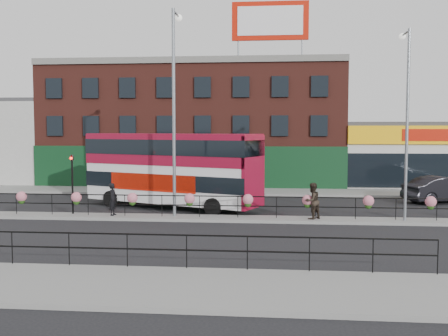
# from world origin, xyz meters

# --- Properties ---
(ground) EXTENTS (120.00, 120.00, 0.00)m
(ground) POSITION_xyz_m (0.00, 0.00, 0.00)
(ground) COLOR black
(ground) RESTS_ON ground
(south_pavement) EXTENTS (60.00, 4.00, 0.15)m
(south_pavement) POSITION_xyz_m (0.00, -12.00, 0.07)
(south_pavement) COLOR gray
(south_pavement) RESTS_ON ground
(north_pavement) EXTENTS (60.00, 4.00, 0.15)m
(north_pavement) POSITION_xyz_m (0.00, 12.00, 0.07)
(north_pavement) COLOR gray
(north_pavement) RESTS_ON ground
(median) EXTENTS (60.00, 1.60, 0.15)m
(median) POSITION_xyz_m (0.00, 0.00, 0.07)
(median) COLOR gray
(median) RESTS_ON ground
(yellow_line_inner) EXTENTS (60.00, 0.10, 0.01)m
(yellow_line_inner) POSITION_xyz_m (0.00, -9.70, 0.01)
(yellow_line_inner) COLOR gold
(yellow_line_inner) RESTS_ON ground
(yellow_line_outer) EXTENTS (60.00, 0.10, 0.01)m
(yellow_line_outer) POSITION_xyz_m (0.00, -9.88, 0.01)
(yellow_line_outer) COLOR gold
(yellow_line_outer) RESTS_ON ground
(brick_building) EXTENTS (25.00, 12.21, 10.30)m
(brick_building) POSITION_xyz_m (-4.00, 19.96, 5.13)
(brick_building) COLOR maroon
(brick_building) RESTS_ON ground
(supermarket) EXTENTS (15.00, 12.25, 5.30)m
(supermarket) POSITION_xyz_m (16.00, 19.90, 2.65)
(supermarket) COLOR silver
(supermarket) RESTS_ON ground
(billboard) EXTENTS (6.00, 0.29, 4.40)m
(billboard) POSITION_xyz_m (2.50, 14.99, 13.18)
(billboard) COLOR #B71605
(billboard) RESTS_ON brick_building
(median_railing) EXTENTS (30.04, 0.56, 1.23)m
(median_railing) POSITION_xyz_m (-0.00, 0.00, 1.05)
(median_railing) COLOR black
(median_railing) RESTS_ON median
(south_railing) EXTENTS (20.04, 0.05, 1.12)m
(south_railing) POSITION_xyz_m (-2.00, -10.10, 0.96)
(south_railing) COLOR black
(south_railing) RESTS_ON south_pavement
(double_decker_bus) EXTENTS (11.17, 6.71, 4.47)m
(double_decker_bus) POSITION_xyz_m (-3.20, 3.73, 2.74)
(double_decker_bus) COLOR white
(double_decker_bus) RESTS_ON ground
(car) EXTENTS (5.39, 6.43, 1.70)m
(car) POSITION_xyz_m (13.70, 7.73, 0.85)
(car) COLOR black
(car) RESTS_ON ground
(pedestrian_a) EXTENTS (0.67, 0.47, 1.71)m
(pedestrian_a) POSITION_xyz_m (-5.65, 0.07, 1.01)
(pedestrian_a) COLOR black
(pedestrian_a) RESTS_ON median
(pedestrian_b) EXTENTS (1.60, 1.59, 1.85)m
(pedestrian_b) POSITION_xyz_m (4.82, -0.10, 1.08)
(pedestrian_b) COLOR black
(pedestrian_b) RESTS_ON median
(lamp_column_west) EXTENTS (0.39, 1.90, 10.82)m
(lamp_column_west) POSITION_xyz_m (-2.36, 0.45, 6.56)
(lamp_column_west) COLOR gray
(lamp_column_west) RESTS_ON median
(lamp_column_east) EXTENTS (0.34, 1.67, 9.54)m
(lamp_column_east) POSITION_xyz_m (9.43, 0.17, 5.80)
(lamp_column_east) COLOR gray
(lamp_column_east) RESTS_ON median
(traffic_light_median) EXTENTS (0.15, 0.28, 3.65)m
(traffic_light_median) POSITION_xyz_m (-8.00, 0.39, 2.47)
(traffic_light_median) COLOR black
(traffic_light_median) RESTS_ON median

